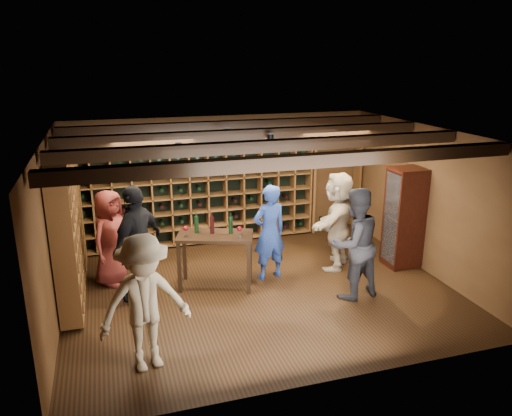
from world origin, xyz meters
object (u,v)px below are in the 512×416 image
object	(u,v)px
guest_khaki	(145,303)
tasting_table	(215,241)
man_grey_suit	(354,244)
man_blue_shirt	(269,232)
display_cabinet	(404,220)
guest_red_floral	(110,238)
guest_beige	(338,220)
guest_woman_black	(138,243)

from	to	relation	value
guest_khaki	tasting_table	bearing A→B (deg)	43.91
man_grey_suit	guest_khaki	bearing A→B (deg)	5.92
man_blue_shirt	guest_khaki	bearing A→B (deg)	31.07
man_blue_shirt	display_cabinet	bearing A→B (deg)	164.66
man_blue_shirt	man_grey_suit	size ratio (longest dim) A/B	0.93
display_cabinet	tasting_table	distance (m)	3.36
guest_red_floral	tasting_table	size ratio (longest dim) A/B	1.20
display_cabinet	man_grey_suit	bearing A→B (deg)	-149.15
guest_khaki	tasting_table	size ratio (longest dim) A/B	1.29
man_blue_shirt	tasting_table	world-z (taller)	man_blue_shirt
man_grey_suit	guest_khaki	xyz separation A→B (m)	(-3.21, -0.95, -0.03)
guest_red_floral	guest_beige	size ratio (longest dim) A/B	0.92
guest_woman_black	guest_beige	world-z (taller)	guest_woman_black
guest_woman_black	guest_beige	bearing A→B (deg)	134.93
tasting_table	guest_woman_black	bearing A→B (deg)	-157.51
guest_khaki	tasting_table	xyz separation A→B (m)	(1.26, 1.91, -0.06)
guest_red_floral	guest_woman_black	world-z (taller)	guest_woman_black
man_grey_suit	tasting_table	distance (m)	2.18
guest_beige	man_blue_shirt	bearing A→B (deg)	-45.04
display_cabinet	guest_khaki	bearing A→B (deg)	-158.83
guest_red_floral	tasting_table	distance (m)	1.70
guest_red_floral	guest_khaki	distance (m)	2.55
tasting_table	man_blue_shirt	bearing A→B (deg)	22.87
display_cabinet	guest_red_floral	distance (m)	5.00
tasting_table	guest_khaki	bearing A→B (deg)	-104.52
guest_khaki	guest_beige	bearing A→B (deg)	18.09
display_cabinet	guest_woman_black	distance (m)	4.56
man_grey_suit	tasting_table	size ratio (longest dim) A/B	1.33
guest_red_floral	guest_woman_black	distance (m)	0.80
display_cabinet	man_blue_shirt	bearing A→B (deg)	175.57
man_blue_shirt	guest_red_floral	xyz separation A→B (m)	(-2.52, 0.55, -0.02)
guest_woman_black	guest_beige	distance (m)	3.44
guest_red_floral	guest_beige	world-z (taller)	guest_beige
display_cabinet	guest_khaki	distance (m)	4.95
guest_khaki	guest_beige	distance (m)	4.06
display_cabinet	tasting_table	xyz separation A→B (m)	(-3.36, 0.12, -0.07)
guest_red_floral	tasting_table	bearing A→B (deg)	-72.66
display_cabinet	tasting_table	size ratio (longest dim) A/B	1.33
display_cabinet	man_grey_suit	xyz separation A→B (m)	(-1.41, -0.84, 0.02)
man_blue_shirt	tasting_table	bearing A→B (deg)	-6.93
guest_khaki	tasting_table	world-z (taller)	guest_khaki
guest_woman_black	guest_khaki	size ratio (longest dim) A/B	1.07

